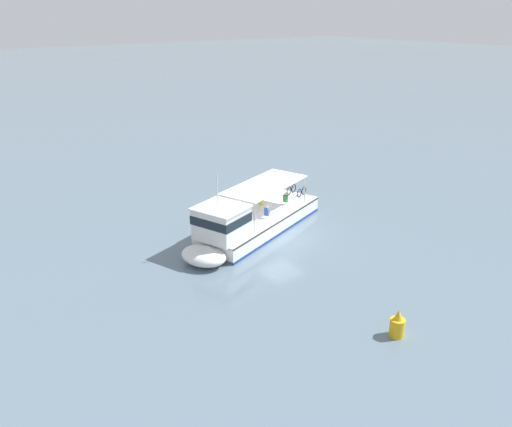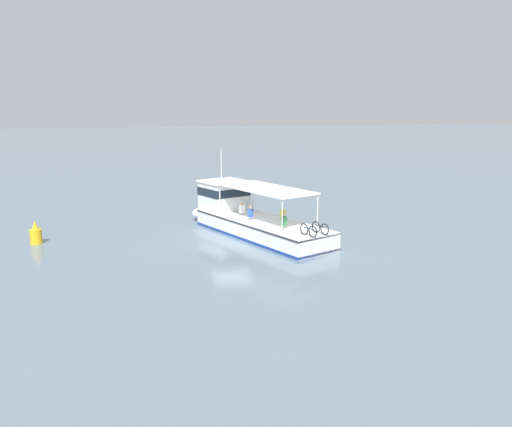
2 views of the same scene
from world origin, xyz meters
name	(u,v)px [view 1 (image 1 of 2)]	position (x,y,z in m)	size (l,w,h in m)	color
ground_plane	(282,239)	(0.00, 0.00, 0.00)	(400.00, 400.00, 0.00)	slate
ferry_main	(247,224)	(1.74, -1.51, 1.02)	(13.01, 7.10, 5.32)	white
channel_buoy	(397,325)	(2.60, 11.59, 0.57)	(0.70, 0.70, 1.40)	gold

